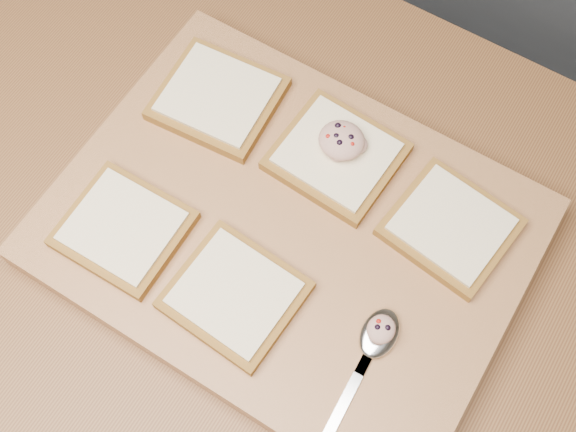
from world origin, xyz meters
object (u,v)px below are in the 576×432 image
at_px(cutting_board, 288,232).
at_px(tuna_salad_dollop, 342,140).
at_px(spoon, 373,345).
at_px(bread_far_center, 337,156).

relative_size(cutting_board, tuna_salad_dollop, 9.61).
bearing_deg(tuna_salad_dollop, spoon, -51.39).
bearing_deg(bread_far_center, spoon, -49.99).
xyz_separation_m(cutting_board, tuna_salad_dollop, (0.00, 0.11, 0.05)).
relative_size(cutting_board, bread_far_center, 3.67).
xyz_separation_m(cutting_board, bread_far_center, (0.00, 0.10, 0.03)).
height_order(tuna_salad_dollop, spoon, tuna_salad_dollop).
bearing_deg(spoon, bread_far_center, 130.01).
distance_m(cutting_board, tuna_salad_dollop, 0.12).
bearing_deg(spoon, cutting_board, 154.54).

